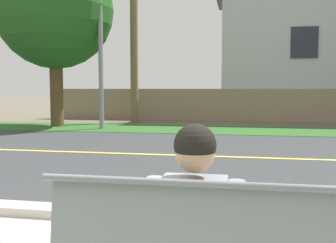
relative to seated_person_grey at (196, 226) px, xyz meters
The scene contains 9 objects.
ground_plane 7.63m from the seated_person_grey, 97.59° to the left, with size 140.00×140.00×0.00m, color #665B4C.
curb_edge 2.22m from the seated_person_grey, 118.03° to the left, with size 44.00×0.30×0.11m, color #ADA89E.
street_asphalt 6.16m from the seated_person_grey, 99.44° to the left, with size 52.00×8.00×0.01m, color #383A3D.
road_centre_line 6.15m from the seated_person_grey, 99.44° to the left, with size 48.00×0.14×0.01m, color #E0CC4C.
far_verge_grass 11.37m from the seated_person_grey, 95.07° to the left, with size 48.00×2.80×0.02m, color #2D6026.
seated_person_grey is the anchor object (origin of this frame).
streetlamp 12.55m from the seated_person_grey, 112.26° to the left, with size 0.24×2.10×7.74m.
shade_tree_far_left 13.66m from the seated_person_grey, 119.14° to the left, with size 4.29×4.29×7.08m.
garden_wall 15.28m from the seated_person_grey, 96.97° to the left, with size 13.00×0.36×1.40m, color gray.
Camera 1 is at (1.23, -1.63, 1.43)m, focal length 41.86 mm.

